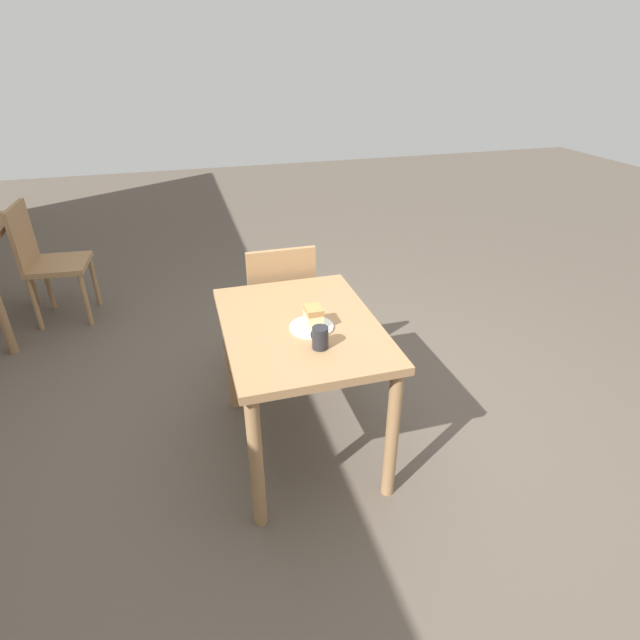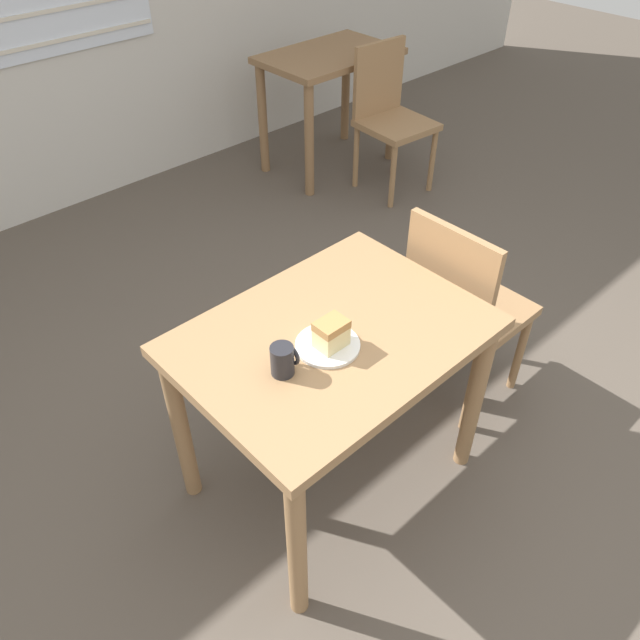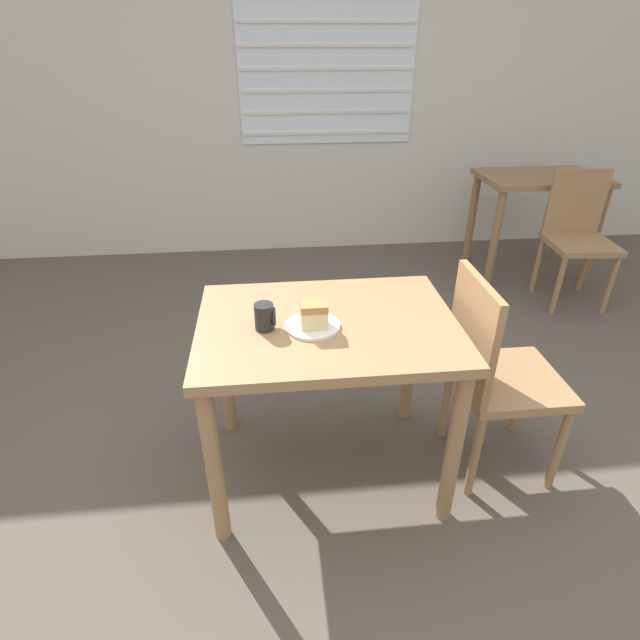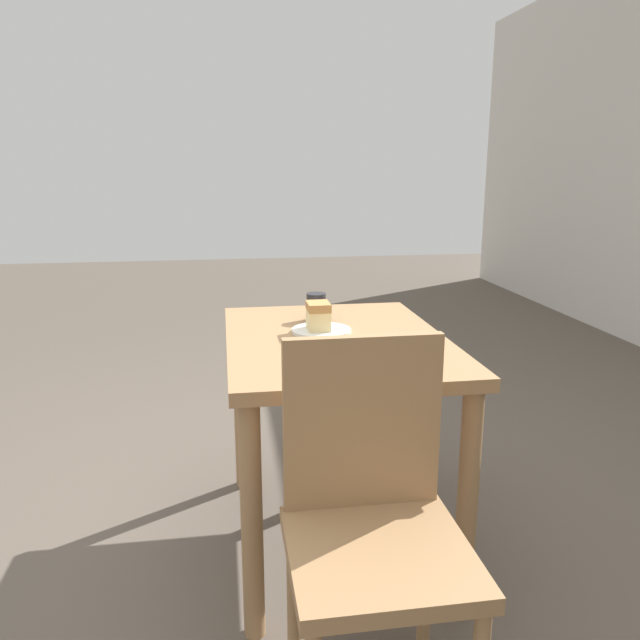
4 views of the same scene
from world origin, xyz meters
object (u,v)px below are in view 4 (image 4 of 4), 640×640
object	(u,v)px
cake_slice	(319,316)
coffee_mug	(317,307)
dining_table_near	(336,371)
chair_near_window	(373,517)
plate	(322,331)

from	to	relation	value
cake_slice	coffee_mug	xyz separation A→B (m)	(-0.17, 0.02, -0.01)
dining_table_near	chair_near_window	bearing A→B (deg)	-2.83
dining_table_near	chair_near_window	world-z (taller)	chair_near_window
coffee_mug	dining_table_near	bearing A→B (deg)	7.42
chair_near_window	coffee_mug	bearing A→B (deg)	89.76
dining_table_near	coffee_mug	xyz separation A→B (m)	(-0.23, -0.03, 0.17)
chair_near_window	cake_slice	xyz separation A→B (m)	(-0.73, -0.02, 0.31)
coffee_mug	plate	bearing A→B (deg)	-2.91
plate	coffee_mug	distance (m)	0.17
chair_near_window	plate	xyz separation A→B (m)	(-0.74, -0.00, 0.26)
dining_table_near	plate	size ratio (longest dim) A/B	4.80
chair_near_window	coffee_mug	size ratio (longest dim) A/B	9.06
plate	chair_near_window	bearing A→B (deg)	0.38
cake_slice	coffee_mug	size ratio (longest dim) A/B	0.97
chair_near_window	cake_slice	bearing A→B (deg)	91.21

